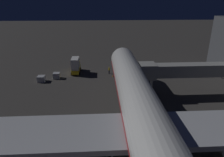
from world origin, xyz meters
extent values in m
plane|color=#383533|center=(0.00, 0.00, 0.00)|extent=(320.00, 320.00, 0.00)
cylinder|color=silver|center=(0.00, 7.93, 5.46)|extent=(5.42, 54.91, 5.42)
sphere|color=silver|center=(0.00, -19.53, 5.46)|extent=(5.31, 5.31, 5.31)
cube|color=maroon|center=(0.00, 7.93, 5.05)|extent=(5.47, 52.71, 0.50)
cube|color=black|center=(0.00, -17.90, 6.41)|extent=(2.98, 1.40, 0.90)
cube|color=#B7BABF|center=(0.00, 8.11, 4.51)|extent=(54.36, 7.15, 0.70)
cylinder|color=#B7BABF|center=(-10.47, 7.11, 2.43)|extent=(3.16, 5.31, 3.16)
cylinder|color=black|center=(-10.47, 4.46, 2.43)|extent=(2.69, 0.15, 2.69)
cylinder|color=#B7BABF|center=(10.47, 7.11, 2.43)|extent=(3.16, 5.31, 3.16)
cylinder|color=black|center=(10.47, 4.46, 2.43)|extent=(2.69, 0.15, 2.69)
cylinder|color=#B7BABF|center=(0.00, -16.03, 2.27)|extent=(0.28, 0.28, 2.15)
cylinder|color=black|center=(0.00, -16.03, 0.60)|extent=(0.45, 1.20, 1.20)
cylinder|color=#B7BABF|center=(-4.20, 9.11, 2.27)|extent=(0.28, 0.28, 2.15)
cylinder|color=black|center=(-4.20, 8.46, 0.60)|extent=(0.45, 1.20, 1.20)
cylinder|color=#B7BABF|center=(4.20, 9.11, 2.27)|extent=(0.28, 0.28, 2.15)
cube|color=#9E9E99|center=(-14.01, -10.44, 5.46)|extent=(19.83, 2.60, 2.50)
cube|color=#9E9E99|center=(-4.10, -10.44, 5.46)|extent=(3.20, 3.40, 3.00)
cube|color=black|center=(-2.70, -10.44, 5.46)|extent=(0.70, 3.20, 2.70)
cylinder|color=#B7BABF|center=(-5.10, -10.44, 2.10)|extent=(0.56, 0.56, 4.21)
cylinder|color=black|center=(-5.70, -10.44, 0.30)|extent=(0.25, 0.60, 0.60)
cylinder|color=black|center=(-4.50, -10.44, 0.30)|extent=(0.25, 0.60, 0.60)
cube|color=yellow|center=(12.06, -25.30, 0.90)|extent=(2.00, 5.71, 1.10)
cube|color=silver|center=(12.06, -24.59, 2.88)|extent=(1.90, 3.99, 2.87)
cube|color=yellow|center=(12.06, -27.36, 2.00)|extent=(1.80, 1.60, 1.10)
cylinder|color=black|center=(11.00, -27.30, 0.35)|extent=(0.24, 0.70, 0.70)
cylinder|color=black|center=(13.12, -27.30, 0.35)|extent=(0.24, 0.70, 0.70)
cylinder|color=black|center=(11.00, -23.30, 0.35)|extent=(0.24, 0.70, 0.70)
cylinder|color=black|center=(13.12, -23.30, 0.35)|extent=(0.24, 0.70, 0.70)
cube|color=#B7BABF|center=(19.90, -19.33, 0.72)|extent=(1.71, 1.79, 1.44)
cube|color=#B7BABF|center=(16.56, -21.32, 0.73)|extent=(1.61, 1.53, 1.46)
cylinder|color=black|center=(3.07, -24.04, 0.47)|extent=(0.28, 0.28, 0.94)
cylinder|color=yellow|center=(3.07, -24.04, 1.25)|extent=(0.40, 0.40, 0.63)
sphere|color=tan|center=(3.07, -24.04, 1.68)|extent=(0.24, 0.24, 0.24)
sphere|color=yellow|center=(3.07, -24.04, 1.73)|extent=(0.23, 0.23, 0.23)
cone|color=orange|center=(-2.20, -21.53, 0.28)|extent=(0.36, 0.36, 0.55)
cone|color=orange|center=(2.20, -21.53, 0.28)|extent=(0.36, 0.36, 0.55)
camera|label=1|loc=(5.31, 28.38, 19.38)|focal=33.05mm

